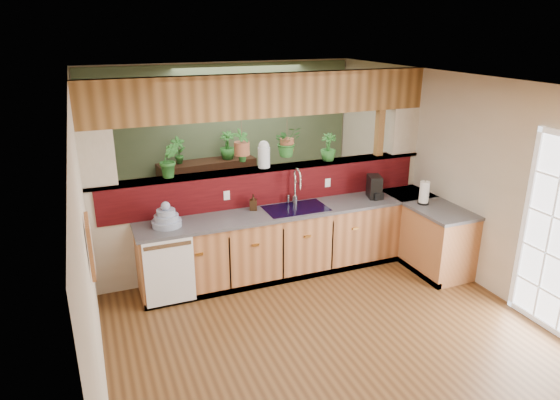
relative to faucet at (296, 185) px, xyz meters
name	(u,v)px	position (x,y,z in m)	size (l,w,h in m)	color
ground	(309,309)	(-0.32, -1.13, -1.17)	(4.60, 7.00, 0.01)	#54341A
ceiling	(314,84)	(-0.32, -1.13, 1.43)	(4.60, 7.00, 0.01)	brown
wall_back	(223,141)	(-0.32, 2.37, 0.13)	(4.60, 0.02, 2.60)	beige
wall_left	(87,238)	(-2.62, -1.13, 0.13)	(0.02, 7.00, 2.60)	beige
wall_right	(477,182)	(1.98, -1.13, 0.13)	(0.02, 7.00, 2.60)	beige
pass_through_partition	(270,181)	(-0.29, 0.22, 0.02)	(4.60, 0.21, 2.60)	beige
pass_through_ledge	(268,168)	(-0.32, 0.22, 0.20)	(4.60, 0.21, 0.04)	brown
header_beam	(267,95)	(-0.32, 0.22, 1.15)	(4.60, 0.15, 0.55)	brown
sage_backwall	(224,141)	(-0.32, 2.35, 0.13)	(4.55, 0.02, 2.55)	#4D6142
countertop	(338,236)	(0.52, -0.26, -0.72)	(4.14, 1.52, 0.90)	#9B5E35
dishwasher	(170,272)	(-1.80, -0.46, -0.72)	(0.58, 0.03, 0.82)	white
navy_sink	(296,214)	(-0.07, -0.15, -0.35)	(0.82, 0.50, 0.18)	black
framed_print	(90,246)	(-2.59, -1.93, 0.38)	(0.04, 0.35, 0.45)	#9B5E35
faucet	(296,185)	(0.00, 0.00, 0.00)	(0.22, 0.22, 0.51)	#B7B7B2
dish_stack	(166,219)	(-1.74, -0.13, -0.18)	(0.35, 0.35, 0.31)	#8793AF
soap_dispenser	(253,202)	(-0.60, 0.00, -0.17)	(0.09, 0.10, 0.21)	#362213
coffee_maker	(375,188)	(1.12, -0.16, -0.13)	(0.17, 0.28, 0.31)	black
paper_towel	(424,193)	(1.59, -0.62, -0.12)	(0.15, 0.15, 0.33)	black
glass_jar	(264,154)	(-0.37, 0.22, 0.40)	(0.16, 0.16, 0.36)	silver
ledge_plant_left	(169,160)	(-1.59, 0.22, 0.44)	(0.25, 0.20, 0.45)	#236022
ledge_plant_right	(328,147)	(0.58, 0.22, 0.41)	(0.21, 0.21, 0.38)	#236022
hanging_plant_a	(242,135)	(-0.67, 0.22, 0.67)	(0.27, 0.23, 0.55)	brown
hanging_plant_b	(287,129)	(-0.04, 0.22, 0.71)	(0.39, 0.34, 0.52)	brown
shelving_console	(208,192)	(-0.68, 2.12, -0.67)	(1.62, 0.43, 1.08)	black
shelf_plant_a	(178,150)	(-1.14, 2.12, 0.09)	(0.23, 0.16, 0.44)	#236022
shelf_plant_b	(227,145)	(-0.32, 2.12, 0.10)	(0.26, 0.26, 0.46)	#236022
floor_plant	(278,209)	(0.22, 1.18, -0.78)	(0.70, 0.61, 0.78)	#236022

